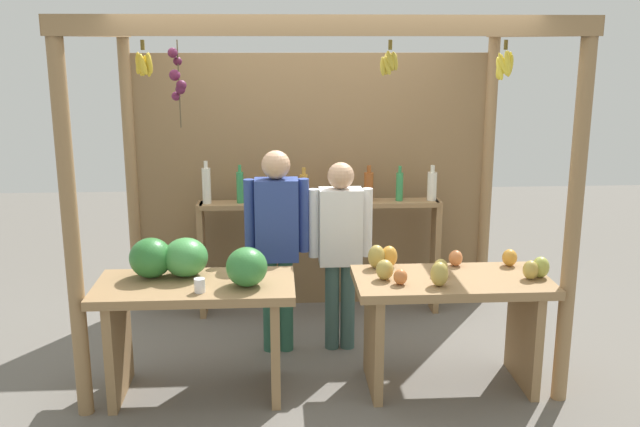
# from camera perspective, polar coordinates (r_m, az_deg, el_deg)

# --- Properties ---
(ground_plane) EXTENTS (12.00, 12.00, 0.00)m
(ground_plane) POSITION_cam_1_polar(r_m,az_deg,el_deg) (5.69, -0.12, -10.51)
(ground_plane) COLOR slate
(ground_plane) RESTS_ON ground
(market_stall) EXTENTS (3.24, 1.99, 2.48)m
(market_stall) POSITION_cam_1_polar(r_m,az_deg,el_deg) (5.71, -0.41, 4.59)
(market_stall) COLOR #99754C
(market_stall) RESTS_ON ground
(fruit_counter_left) EXTENTS (1.31, 0.64, 1.05)m
(fruit_counter_left) POSITION_cam_1_polar(r_m,az_deg,el_deg) (4.83, -10.04, -6.34)
(fruit_counter_left) COLOR #99754C
(fruit_counter_left) RESTS_ON ground
(fruit_counter_right) EXTENTS (1.33, 0.66, 0.95)m
(fruit_counter_right) POSITION_cam_1_polar(r_m,az_deg,el_deg) (4.95, 10.30, -7.06)
(fruit_counter_right) COLOR #99754C
(fruit_counter_right) RESTS_ON ground
(bottle_shelf_unit) EXTENTS (2.08, 0.22, 1.36)m
(bottle_shelf_unit) POSITION_cam_1_polar(r_m,az_deg,el_deg) (6.09, -0.01, -0.69)
(bottle_shelf_unit) COLOR #99754C
(bottle_shelf_unit) RESTS_ON ground
(vendor_man) EXTENTS (0.48, 0.21, 1.56)m
(vendor_man) POSITION_cam_1_polar(r_m,az_deg,el_deg) (5.32, -3.47, -1.65)
(vendor_man) COLOR #2C604B
(vendor_man) RESTS_ON ground
(vendor_woman) EXTENTS (0.48, 0.20, 1.46)m
(vendor_woman) POSITION_cam_1_polar(r_m,az_deg,el_deg) (5.37, 1.64, -2.19)
(vendor_woman) COLOR #3B5B56
(vendor_woman) RESTS_ON ground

